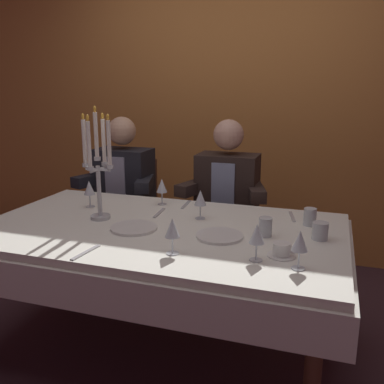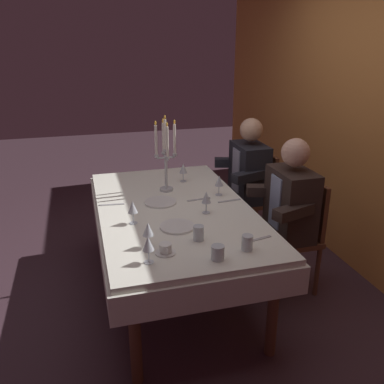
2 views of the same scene
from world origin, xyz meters
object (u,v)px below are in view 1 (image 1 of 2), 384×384
object	(u,v)px
wine_glass_2	(172,229)
seated_diner_0	(124,183)
wine_glass_0	(89,189)
wine_glass_1	(300,242)
candelabra	(98,166)
wine_glass_5	(162,187)
water_tumbler_0	(320,231)
water_tumbler_2	(310,217)
wine_glass_4	(200,199)
dinner_plate_0	(219,236)
dining_table	(160,247)
wine_glass_3	(257,235)
coffee_cup_0	(282,250)
water_tumbler_1	(265,227)
seated_diner_1	(228,191)
dinner_plate_1	(134,228)

from	to	relation	value
wine_glass_2	seated_diner_0	xyz separation A→B (m)	(-0.86, 1.22, -0.12)
wine_glass_0	wine_glass_1	bearing A→B (deg)	-22.30
candelabra	wine_glass_5	xyz separation A→B (m)	(0.21, 0.38, -0.18)
water_tumbler_0	water_tumbler_2	xyz separation A→B (m)	(-0.06, 0.20, 0.00)
wine_glass_4	water_tumbler_0	world-z (taller)	wine_glass_4
candelabra	dinner_plate_0	distance (m)	0.77
candelabra	wine_glass_1	xyz separation A→B (m)	(1.11, -0.34, -0.18)
dining_table	water_tumbler_0	xyz separation A→B (m)	(0.81, 0.06, 0.16)
dining_table	wine_glass_3	xyz separation A→B (m)	(0.56, -0.29, 0.24)
water_tumbler_2	seated_diner_0	distance (m)	1.54
wine_glass_4	wine_glass_3	bearing A→B (deg)	-50.55
wine_glass_4	seated_diner_0	size ratio (longest dim) A/B	0.13
coffee_cup_0	wine_glass_1	bearing A→B (deg)	-54.56
wine_glass_3	wine_glass_5	world-z (taller)	same
water_tumbler_2	wine_glass_5	bearing A→B (deg)	171.60
water_tumbler_0	wine_glass_1	bearing A→B (deg)	-100.14
dining_table	seated_diner_0	xyz separation A→B (m)	(-0.66, 0.89, 0.11)
water_tumbler_1	seated_diner_0	world-z (taller)	seated_diner_0
candelabra	seated_diner_1	bearing A→B (deg)	59.17
wine_glass_0	water_tumbler_1	world-z (taller)	wine_glass_0
wine_glass_1	coffee_cup_0	world-z (taller)	wine_glass_1
dining_table	wine_glass_3	distance (m)	0.67
wine_glass_1	coffee_cup_0	xyz separation A→B (m)	(-0.08, 0.11, -0.09)
wine_glass_3	dining_table	bearing A→B (deg)	152.87
water_tumbler_0	coffee_cup_0	world-z (taller)	water_tumbler_0
wine_glass_4	water_tumbler_2	world-z (taller)	wine_glass_4
candelabra	dinner_plate_1	distance (m)	0.40
wine_glass_4	seated_diner_0	xyz separation A→B (m)	(-0.83, 0.69, -0.12)
candelabra	wine_glass_3	bearing A→B (deg)	-18.38
dining_table	candelabra	xyz separation A→B (m)	(-0.37, 0.02, 0.42)
wine_glass_2	water_tumbler_0	xyz separation A→B (m)	(0.61, 0.40, -0.07)
dining_table	seated_diner_0	distance (m)	1.11
candelabra	wine_glass_4	xyz separation A→B (m)	(0.53, 0.18, -0.18)
dinner_plate_0	water_tumbler_0	bearing A→B (deg)	14.86
wine_glass_0	water_tumbler_1	bearing A→B (deg)	-9.42
wine_glass_1	wine_glass_5	bearing A→B (deg)	141.06
dinner_plate_1	seated_diner_1	world-z (taller)	seated_diner_1
dinner_plate_0	wine_glass_1	bearing A→B (deg)	-33.04
water_tumbler_2	coffee_cup_0	xyz separation A→B (m)	(-0.09, -0.48, -0.02)
dining_table	wine_glass_4	distance (m)	0.35
dinner_plate_0	wine_glass_4	xyz separation A→B (m)	(-0.18, 0.26, 0.11)
wine_glass_0	water_tumbler_0	distance (m)	1.37
wine_glass_3	water_tumbler_0	xyz separation A→B (m)	(0.25, 0.35, -0.07)
coffee_cup_0	dinner_plate_0	bearing A→B (deg)	155.24
wine_glass_5	water_tumbler_2	distance (m)	0.91
wine_glass_5	dinner_plate_1	bearing A→B (deg)	-85.15
wine_glass_3	seated_diner_1	world-z (taller)	seated_diner_1
wine_glass_4	water_tumbler_2	bearing A→B (deg)	6.94
candelabra	seated_diner_0	xyz separation A→B (m)	(-0.30, 0.87, -0.30)
water_tumbler_0	wine_glass_5	bearing A→B (deg)	160.64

